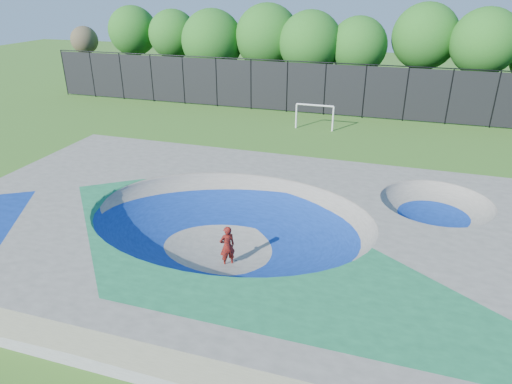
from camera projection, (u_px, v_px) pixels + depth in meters
The scene contains 7 objects.
ground at pixel (231, 248), 17.79m from camera, with size 120.00×120.00×0.00m, color #31611B.
skate_deck at pixel (230, 231), 17.48m from camera, with size 22.00×14.00×1.50m, color gray.
skater at pixel (227, 246), 16.36m from camera, with size 0.58×0.38×1.60m, color red.
skateboard at pixel (228, 264), 16.68m from camera, with size 0.78×0.22×0.05m, color black.
soccer_goal at pixel (315, 112), 31.82m from camera, with size 2.72×0.12×1.80m.
fence at pixel (325, 88), 35.15m from camera, with size 48.09×0.09×4.04m.
treeline at pixel (355, 43), 37.54m from camera, with size 51.79×7.01×8.19m.
Camera 1 is at (5.55, -14.28, 9.35)m, focal length 32.00 mm.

